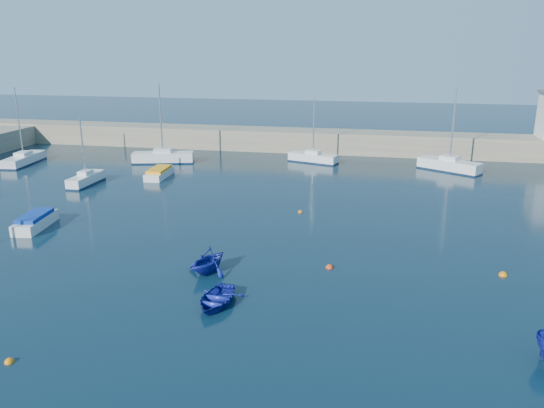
% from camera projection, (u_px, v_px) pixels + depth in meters
% --- Properties ---
extents(ground, '(220.00, 220.00, 0.00)m').
position_uv_depth(ground, '(212.00, 342.00, 23.90)').
color(ground, '#0B212F').
rests_on(ground, ground).
extents(back_wall, '(96.00, 4.50, 2.60)m').
position_uv_depth(back_wall, '(323.00, 141.00, 66.71)').
color(back_wall, gray).
rests_on(back_wall, ground).
extents(sailboat_3, '(1.43, 4.89, 6.57)m').
position_uv_depth(sailboat_3, '(86.00, 179.00, 50.91)').
color(sailboat_3, silver).
rests_on(sailboat_3, ground).
extents(sailboat_4, '(2.52, 6.70, 8.51)m').
position_uv_depth(sailboat_4, '(24.00, 159.00, 59.77)').
color(sailboat_4, silver).
rests_on(sailboat_4, ground).
extents(sailboat_5, '(7.07, 3.58, 9.00)m').
position_uv_depth(sailboat_5, '(163.00, 157.00, 60.41)').
color(sailboat_5, silver).
rests_on(sailboat_5, ground).
extents(sailboat_6, '(5.89, 3.27, 7.53)m').
position_uv_depth(sailboat_6, '(313.00, 158.00, 60.58)').
color(sailboat_6, silver).
rests_on(sailboat_6, ground).
extents(sailboat_7, '(6.55, 5.09, 8.74)m').
position_uv_depth(sailboat_7, '(449.00, 165.00, 56.39)').
color(sailboat_7, silver).
rests_on(sailboat_7, ground).
extents(motorboat_1, '(2.10, 4.52, 1.07)m').
position_uv_depth(motorboat_1, '(35.00, 221.00, 38.81)').
color(motorboat_1, silver).
rests_on(motorboat_1, ground).
extents(motorboat_2, '(1.86, 4.72, 0.96)m').
position_uv_depth(motorboat_2, '(159.00, 173.00, 53.81)').
color(motorboat_2, silver).
rests_on(motorboat_2, ground).
extents(dinghy_center, '(2.63, 3.50, 0.69)m').
position_uv_depth(dinghy_center, '(216.00, 299.00, 27.25)').
color(dinghy_center, navy).
rests_on(dinghy_center, ground).
extents(dinghy_left, '(3.39, 3.62, 1.54)m').
position_uv_depth(dinghy_left, '(208.00, 260.00, 31.05)').
color(dinghy_left, navy).
rests_on(dinghy_left, ground).
extents(buoy_0, '(0.41, 0.41, 0.41)m').
position_uv_depth(buoy_0, '(9.00, 362.00, 22.38)').
color(buoy_0, '#CE6B0A').
rests_on(buoy_0, ground).
extents(buoy_1, '(0.46, 0.46, 0.46)m').
position_uv_depth(buoy_1, '(329.00, 268.00, 31.90)').
color(buoy_1, red).
rests_on(buoy_1, ground).
extents(buoy_2, '(0.50, 0.50, 0.50)m').
position_uv_depth(buoy_2, '(503.00, 276.00, 30.83)').
color(buoy_2, '#CE6B0A').
rests_on(buoy_2, ground).
extents(buoy_3, '(0.38, 0.38, 0.38)m').
position_uv_depth(buoy_3, '(300.00, 212.00, 42.51)').
color(buoy_3, '#CE6B0A').
rests_on(buoy_3, ground).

